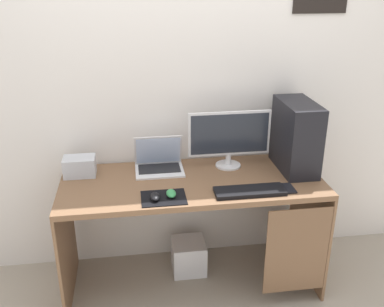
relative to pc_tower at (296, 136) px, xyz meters
The scene contains 13 objects.
ground_plane 1.22m from the pc_tower, behind, with size 8.00×8.00×0.00m, color #9E9384.
wall_back 0.81m from the pc_tower, 156.48° to the left, with size 4.00×0.05×2.60m.
desk 0.78m from the pc_tower, behind, with size 1.64×0.67×0.78m.
pc_tower is the anchor object (origin of this frame).
monitor 0.43m from the pc_tower, 167.60° to the left, with size 0.54×0.17×0.39m.
laptop 0.91m from the pc_tower, behind, with size 0.31×0.24×0.23m.
projector 1.41m from the pc_tower, behind, with size 0.20×0.14×0.12m, color #B7BCC6.
keyboard 0.53m from the pc_tower, 141.77° to the right, with size 0.42×0.14×0.02m, color black.
mousepad 0.96m from the pc_tower, 162.03° to the right, with size 0.26×0.20×0.01m, color black.
mouse_left 0.91m from the pc_tower, 161.74° to the right, with size 0.06×0.10×0.03m, color #338C4C.
mouse_right 1.01m from the pc_tower, 162.09° to the right, with size 0.06×0.10×0.03m, color black.
cell_phone 0.38m from the pc_tower, 115.72° to the right, with size 0.07×0.13×0.01m, color black.
subwoofer 1.13m from the pc_tower, behind, with size 0.23×0.23×0.23m, color silver.
Camera 1 is at (-0.36, -2.44, 1.99)m, focal length 40.82 mm.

